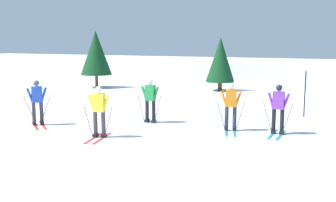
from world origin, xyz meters
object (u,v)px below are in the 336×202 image
at_px(skier_orange, 231,105).
at_px(skier_green, 150,99).
at_px(skier_purple, 278,108).
at_px(skier_blue, 37,101).
at_px(skier_yellow, 99,110).
at_px(conifer_far_left, 96,53).
at_px(conifer_far_right, 220,60).
at_px(trail_marker_pole, 305,94).

xyz_separation_m(skier_orange, skier_green, (-3.23, 0.19, 0.00)).
distance_m(skier_purple, skier_blue, 8.82).
xyz_separation_m(skier_purple, skier_blue, (-8.60, -1.94, 0.00)).
xyz_separation_m(skier_blue, skier_green, (3.75, 2.03, 0.00)).
distance_m(skier_yellow, conifer_far_left, 14.17).
bearing_deg(skier_purple, skier_blue, -167.27).
height_order(skier_blue, conifer_far_left, conifer_far_left).
xyz_separation_m(conifer_far_left, conifer_far_right, (8.02, 1.56, -0.38)).
height_order(skier_yellow, skier_purple, same).
distance_m(skier_purple, conifer_far_left, 15.94).
xyz_separation_m(skier_orange, trail_marker_pole, (2.22, 3.70, 0.04)).
relative_size(skier_blue, conifer_far_left, 0.46).
height_order(trail_marker_pole, conifer_far_right, conifer_far_right).
bearing_deg(trail_marker_pole, conifer_far_left, 157.80).
bearing_deg(conifer_far_left, skier_yellow, -57.47).
distance_m(skier_green, conifer_far_right, 10.66).
height_order(skier_orange, conifer_far_right, conifer_far_right).
bearing_deg(conifer_far_left, skier_orange, -39.15).
xyz_separation_m(skier_yellow, trail_marker_pole, (6.00, 6.35, 0.04)).
distance_m(conifer_far_left, conifer_far_right, 8.18).
distance_m(skier_purple, trail_marker_pole, 3.65).
height_order(skier_green, trail_marker_pole, trail_marker_pole).
xyz_separation_m(skier_yellow, skier_purple, (5.40, 2.74, 0.00)).
relative_size(skier_orange, skier_blue, 1.00).
distance_m(skier_orange, skier_purple, 1.63).
bearing_deg(skier_purple, conifer_far_left, 144.83).
height_order(skier_yellow, skier_orange, same).
bearing_deg(trail_marker_pole, conifer_far_right, 128.08).
bearing_deg(trail_marker_pole, skier_yellow, -133.38).
relative_size(skier_blue, trail_marker_pole, 0.89).
height_order(skier_orange, skier_blue, same).
bearing_deg(skier_yellow, skier_orange, 35.00).
distance_m(skier_yellow, skier_green, 2.89).
distance_m(trail_marker_pole, conifer_far_left, 14.73).
bearing_deg(skier_yellow, conifer_far_left, 122.53).
bearing_deg(skier_yellow, trail_marker_pole, 46.62).
relative_size(skier_orange, skier_green, 1.00).
distance_m(trail_marker_pole, conifer_far_right, 9.07).
relative_size(skier_orange, trail_marker_pole, 0.89).
bearing_deg(conifer_far_right, skier_yellow, -91.86).
bearing_deg(conifer_far_left, conifer_far_right, 10.99).
relative_size(skier_blue, skier_green, 1.00).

